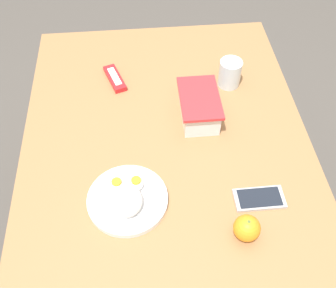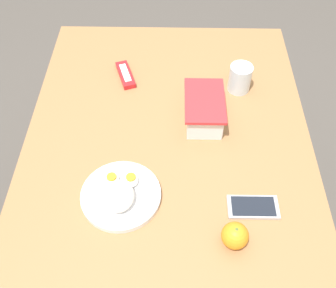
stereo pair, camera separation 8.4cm
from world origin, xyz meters
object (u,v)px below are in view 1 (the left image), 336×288
at_px(drinking_glass, 230,73).
at_px(cell_phone, 259,198).
at_px(rice_plate, 127,199).
at_px(candy_bar, 115,78).
at_px(orange_fruit, 247,228).
at_px(food_container, 199,107).

bearing_deg(drinking_glass, cell_phone, -0.48).
relative_size(rice_plate, candy_bar, 1.56).
distance_m(orange_fruit, cell_phone, 0.12).
distance_m(food_container, rice_plate, 0.39).
xyz_separation_m(food_container, orange_fruit, (0.44, 0.06, -0.00)).
height_order(food_container, cell_phone, food_container).
xyz_separation_m(food_container, drinking_glass, (-0.15, 0.13, 0.01)).
height_order(orange_fruit, rice_plate, orange_fruit).
bearing_deg(orange_fruit, drinking_glass, 173.46).
height_order(food_container, candy_bar, food_container).
bearing_deg(rice_plate, cell_phone, 86.10).
bearing_deg(drinking_glass, food_container, -41.67).
height_order(cell_phone, drinking_glass, drinking_glass).
bearing_deg(rice_plate, candy_bar, -176.44).
distance_m(orange_fruit, drinking_glass, 0.59).
xyz_separation_m(candy_bar, drinking_glass, (0.06, 0.40, 0.04)).
xyz_separation_m(orange_fruit, cell_phone, (-0.10, 0.06, -0.03)).
bearing_deg(cell_phone, rice_plate, -93.90).
relative_size(orange_fruit, rice_plate, 0.32).
bearing_deg(cell_phone, food_container, -159.54).
bearing_deg(orange_fruit, rice_plate, -112.46).
xyz_separation_m(food_container, rice_plate, (0.31, -0.24, -0.02)).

